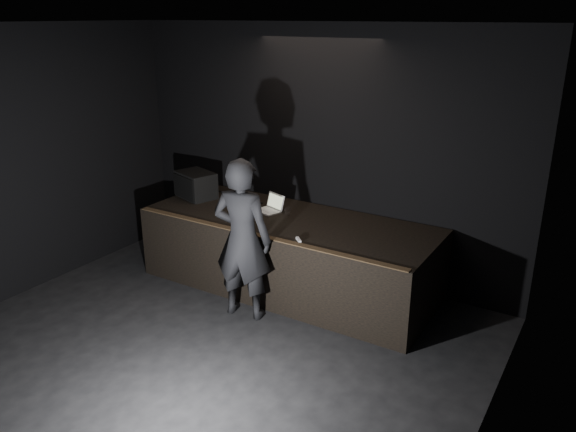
% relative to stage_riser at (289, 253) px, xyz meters
% --- Properties ---
extents(ground, '(7.00, 7.00, 0.00)m').
position_rel_stage_riser_xyz_m(ground, '(0.00, -2.73, -0.50)').
color(ground, black).
rests_on(ground, ground).
extents(room_walls, '(6.10, 7.10, 3.52)m').
position_rel_stage_riser_xyz_m(room_walls, '(0.00, -2.73, 1.52)').
color(room_walls, black).
rests_on(room_walls, ground).
extents(stage_riser, '(4.00, 1.50, 1.00)m').
position_rel_stage_riser_xyz_m(stage_riser, '(0.00, 0.00, 0.00)').
color(stage_riser, black).
rests_on(stage_riser, ground).
extents(riser_lip, '(3.92, 0.10, 0.01)m').
position_rel_stage_riser_xyz_m(riser_lip, '(0.00, -0.71, 0.51)').
color(riser_lip, brown).
rests_on(riser_lip, stage_riser).
extents(stage_monitor, '(0.68, 0.58, 0.39)m').
position_rel_stage_riser_xyz_m(stage_monitor, '(-1.67, 0.08, 0.69)').
color(stage_monitor, black).
rests_on(stage_monitor, stage_riser).
extents(cable, '(0.96, 0.15, 0.02)m').
position_rel_stage_riser_xyz_m(cable, '(-1.13, 0.41, 0.51)').
color(cable, black).
rests_on(cable, stage_riser).
extents(laptop, '(0.41, 0.39, 0.23)m').
position_rel_stage_riser_xyz_m(laptop, '(-0.38, 0.15, 0.56)').
color(laptop, silver).
rests_on(laptop, stage_riser).
extents(beer_can, '(0.07, 0.07, 0.17)m').
position_rel_stage_riser_xyz_m(beer_can, '(-0.66, -0.08, 0.59)').
color(beer_can, silver).
rests_on(beer_can, stage_riser).
extents(plastic_cup, '(0.09, 0.09, 0.11)m').
position_rel_stage_riser_xyz_m(plastic_cup, '(-0.10, 0.13, 0.55)').
color(plastic_cup, white).
rests_on(plastic_cup, stage_riser).
extents(wii_remote, '(0.13, 0.13, 0.03)m').
position_rel_stage_riser_xyz_m(wii_remote, '(0.51, -0.60, 0.51)').
color(wii_remote, white).
rests_on(wii_remote, stage_riser).
extents(person, '(0.81, 0.61, 2.03)m').
position_rel_stage_riser_xyz_m(person, '(-0.07, -0.95, 0.51)').
color(person, black).
rests_on(person, ground).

